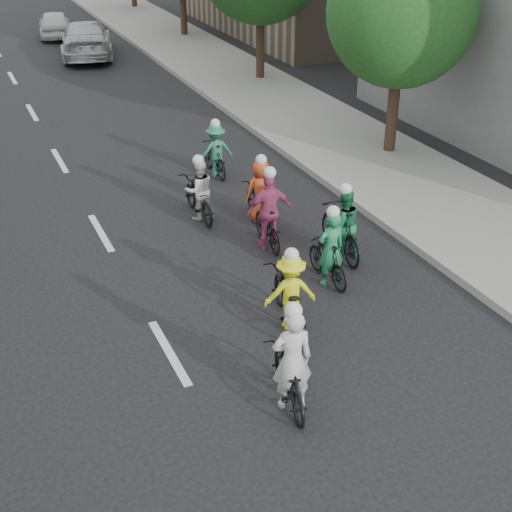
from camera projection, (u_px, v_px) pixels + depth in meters
ground at (169, 352)px, 12.18m from camera, size 120.00×120.00×0.00m
sidewalk_right at (309, 122)px, 23.03m from camera, size 4.00×80.00×0.15m
curb_right at (254, 130)px, 22.33m from camera, size 0.18×80.00×0.18m
tree_r_0 at (402, 12)px, 18.74m from camera, size 4.00×4.00×5.97m
cyclist_0 at (290, 372)px, 10.75m from camera, size 0.90×1.75×1.86m
cyclist_1 at (342, 228)px, 14.90m from camera, size 0.81×1.96×1.70m
cyclist_2 at (289, 296)px, 12.65m from camera, size 1.05×2.02×1.59m
cyclist_3 at (269, 217)px, 15.29m from camera, size 1.04×1.59×1.87m
cyclist_4 at (260, 197)px, 16.56m from camera, size 0.74×1.60×1.63m
cyclist_5 at (329, 256)px, 13.98m from camera, size 0.57×1.49×1.70m
cyclist_6 at (199, 195)px, 16.65m from camera, size 0.71×1.81×1.59m
cyclist_7 at (215, 154)px, 18.94m from camera, size 0.93×1.54×1.59m
follow_car_lead at (86, 39)px, 31.11m from camera, size 3.13×5.55×1.52m
follow_car_trail at (55, 24)px, 34.84m from camera, size 2.05×3.89×1.26m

